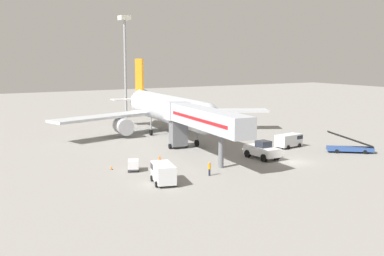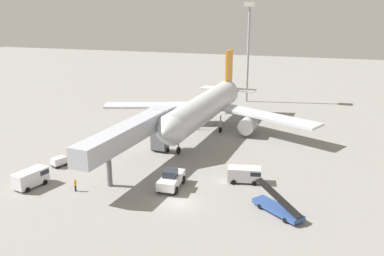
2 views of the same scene
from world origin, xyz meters
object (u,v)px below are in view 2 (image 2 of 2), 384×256
object	(u,v)px
jet_bridge	(133,133)
safety_cone_bravo	(106,159)
belt_loader_truck	(278,208)
baggage_cart_mid_left	(59,161)
airplane_at_gate	(205,108)
safety_cone_alpha	(55,159)
apron_light_mast	(249,33)
service_van_rear_right	(245,174)
pushback_tug	(171,179)
ground_crew_worker_foreground	(75,185)
service_van_near_left	(31,177)

from	to	relation	value
jet_bridge	safety_cone_bravo	size ratio (longest dim) A/B	31.58
belt_loader_truck	baggage_cart_mid_left	world-z (taller)	belt_loader_truck
airplane_at_gate	safety_cone_alpha	size ratio (longest dim) A/B	90.82
baggage_cart_mid_left	apron_light_mast	world-z (taller)	apron_light_mast
service_van_rear_right	apron_light_mast	size ratio (longest dim) A/B	0.20
belt_loader_truck	pushback_tug	bearing A→B (deg)	167.47
service_van_rear_right	jet_bridge	bearing A→B (deg)	179.45
airplane_at_gate	service_van_rear_right	xyz separation A→B (m)	(11.18, -21.09, -3.56)
ground_crew_worker_foreground	baggage_cart_mid_left	bearing A→B (deg)	135.29
baggage_cart_mid_left	ground_crew_worker_foreground	xyz separation A→B (m)	(7.05, -6.97, 0.13)
baggage_cart_mid_left	safety_cone_alpha	distance (m)	3.05
service_van_near_left	jet_bridge	bearing A→B (deg)	41.65
pushback_tug	safety_cone_alpha	world-z (taller)	pushback_tug
pushback_tug	apron_light_mast	size ratio (longest dim) A/B	0.24
service_van_rear_right	baggage_cart_mid_left	xyz separation A→B (m)	(-27.97, -2.19, -0.43)
airplane_at_gate	baggage_cart_mid_left	size ratio (longest dim) A/B	17.92
pushback_tug	airplane_at_gate	bearing A→B (deg)	94.42
jet_bridge	apron_light_mast	world-z (taller)	apron_light_mast
belt_loader_truck	ground_crew_worker_foreground	world-z (taller)	belt_loader_truck
pushback_tug	ground_crew_worker_foreground	bearing A→B (deg)	-158.98
airplane_at_gate	service_van_near_left	bearing A→B (deg)	-117.97
airplane_at_gate	service_van_rear_right	size ratio (longest dim) A/B	9.06
ground_crew_worker_foreground	safety_cone_bravo	xyz separation A→B (m)	(-1.28, 11.01, -0.55)
service_van_rear_right	baggage_cart_mid_left	world-z (taller)	service_van_rear_right
pushback_tug	baggage_cart_mid_left	xyz separation A→B (m)	(-18.78, 2.47, -0.44)
ground_crew_worker_foreground	safety_cone_bravo	distance (m)	11.10
airplane_at_gate	service_van_near_left	xyz separation A→B (m)	(-16.22, -30.54, -3.47)
jet_bridge	baggage_cart_mid_left	world-z (taller)	jet_bridge
jet_bridge	apron_light_mast	distance (m)	50.46
apron_light_mast	airplane_at_gate	bearing A→B (deg)	-97.08
ground_crew_worker_foreground	safety_cone_bravo	size ratio (longest dim) A/B	2.35
airplane_at_gate	apron_light_mast	distance (m)	30.16
service_van_near_left	service_van_rear_right	size ratio (longest dim) A/B	1.04
airplane_at_gate	pushback_tug	xyz separation A→B (m)	(1.99, -25.75, -3.54)
service_van_near_left	ground_crew_worker_foreground	distance (m)	6.49
service_van_near_left	safety_cone_alpha	xyz separation A→B (m)	(-2.67, 9.40, -1.07)
pushback_tug	safety_cone_bravo	bearing A→B (deg)	153.43
service_van_near_left	safety_cone_bravo	xyz separation A→B (m)	(5.20, 11.29, -0.94)
safety_cone_bravo	pushback_tug	bearing A→B (deg)	-26.57
airplane_at_gate	pushback_tug	size ratio (longest dim) A/B	7.70
jet_bridge	service_van_rear_right	size ratio (longest dim) A/B	4.90
belt_loader_truck	safety_cone_bravo	xyz separation A→B (m)	(-27.34, 9.69, -0.40)
belt_loader_truck	safety_cone_alpha	bearing A→B (deg)	167.51
service_van_near_left	service_van_rear_right	world-z (taller)	service_van_near_left
pushback_tug	belt_loader_truck	bearing A→B (deg)	-12.53
service_van_rear_right	ground_crew_worker_foreground	xyz separation A→B (m)	(-20.92, -9.16, -0.30)
airplane_at_gate	safety_cone_bravo	xyz separation A→B (m)	(-11.02, -19.25, -4.40)
safety_cone_alpha	service_van_rear_right	bearing A→B (deg)	0.09
jet_bridge	baggage_cart_mid_left	size ratio (longest dim) A/B	9.69
pushback_tug	safety_cone_bravo	distance (m)	14.57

